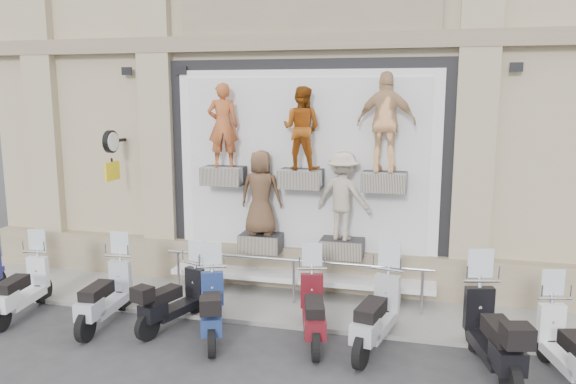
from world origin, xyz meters
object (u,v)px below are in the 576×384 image
(scooter_e, at_px, (212,295))
(scooter_f, at_px, (313,298))
(scooter_g, at_px, (377,301))
(scooter_i, at_px, (570,334))
(clock_sign_bracket, at_px, (112,149))
(scooter_b, at_px, (21,277))
(scooter_c, at_px, (105,283))
(scooter_d, at_px, (174,288))
(guard_rail, at_px, (294,283))
(scooter_h, at_px, (494,319))

(scooter_e, bearing_deg, scooter_f, -11.02)
(scooter_g, relative_size, scooter_i, 1.09)
(clock_sign_bracket, relative_size, scooter_e, 0.57)
(scooter_b, distance_m, scooter_i, 8.82)
(scooter_c, bearing_deg, scooter_d, 6.28)
(scooter_i, bearing_deg, scooter_c, 163.98)
(guard_rail, relative_size, scooter_b, 2.84)
(scooter_b, bearing_deg, scooter_h, -8.53)
(clock_sign_bracket, bearing_deg, scooter_i, -15.44)
(scooter_b, xyz_separation_m, scooter_e, (3.60, -0.03, 0.00))
(guard_rail, relative_size, scooter_d, 2.97)
(scooter_b, bearing_deg, scooter_f, -4.57)
(clock_sign_bracket, bearing_deg, scooter_b, -107.61)
(scooter_c, bearing_deg, scooter_e, -5.31)
(scooter_d, relative_size, scooter_h, 0.84)
(guard_rail, distance_m, clock_sign_bracket, 4.57)
(scooter_d, distance_m, scooter_e, 0.83)
(scooter_g, height_order, scooter_h, scooter_h)
(scooter_g, bearing_deg, clock_sign_bracket, 173.57)
(scooter_h, distance_m, scooter_i, 0.98)
(scooter_g, bearing_deg, scooter_f, -168.82)
(scooter_b, distance_m, scooter_g, 6.20)
(clock_sign_bracket, relative_size, scooter_i, 0.58)
(clock_sign_bracket, bearing_deg, scooter_c, -64.19)
(scooter_h, bearing_deg, scooter_g, 152.60)
(scooter_d, xyz_separation_m, scooter_g, (3.37, 0.00, 0.09))
(scooter_h, bearing_deg, scooter_c, 164.59)
(clock_sign_bracket, height_order, scooter_e, clock_sign_bracket)
(scooter_i, bearing_deg, scooter_b, 164.47)
(scooter_d, bearing_deg, guard_rail, 56.67)
(guard_rail, distance_m, scooter_e, 1.91)
(scooter_g, relative_size, scooter_h, 0.95)
(scooter_h, bearing_deg, scooter_b, 165.17)
(scooter_d, bearing_deg, clock_sign_bracket, 158.25)
(scooter_h, bearing_deg, clock_sign_bracket, 149.13)
(scooter_c, distance_m, scooter_f, 3.57)
(guard_rail, distance_m, scooter_g, 2.15)
(clock_sign_bracket, xyz_separation_m, scooter_e, (2.94, -2.09, -2.08))
(scooter_c, bearing_deg, scooter_i, -5.37)
(scooter_d, relative_size, scooter_f, 0.95)
(scooter_g, height_order, scooter_i, scooter_g)
(scooter_e, distance_m, scooter_f, 1.63)
(clock_sign_bracket, height_order, scooter_g, clock_sign_bracket)
(scooter_d, relative_size, scooter_e, 0.95)
(scooter_e, bearing_deg, scooter_h, -22.71)
(guard_rail, distance_m, scooter_b, 4.83)
(clock_sign_bracket, distance_m, scooter_i, 8.72)
(clock_sign_bracket, distance_m, scooter_g, 6.17)
(clock_sign_bracket, height_order, scooter_d, clock_sign_bracket)
(clock_sign_bracket, bearing_deg, scooter_h, -17.28)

